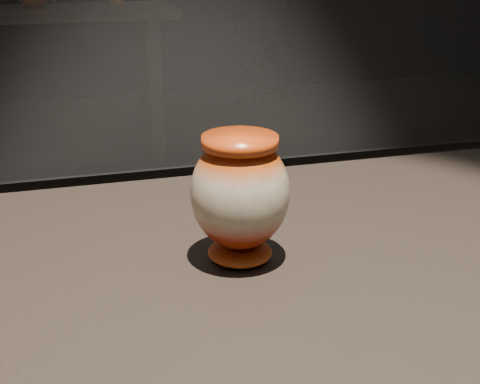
% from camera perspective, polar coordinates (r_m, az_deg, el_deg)
% --- Properties ---
extents(main_vase, '(0.16, 0.16, 0.17)m').
position_cam_1_polar(main_vase, '(0.83, -0.00, -0.19)').
color(main_vase, maroon).
rests_on(main_vase, display_plinth).
extents(back_shelf, '(2.00, 0.60, 0.90)m').
position_cam_1_polar(back_shelf, '(4.12, -19.81, 10.77)').
color(back_shelf, black).
rests_on(back_shelf, ground).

